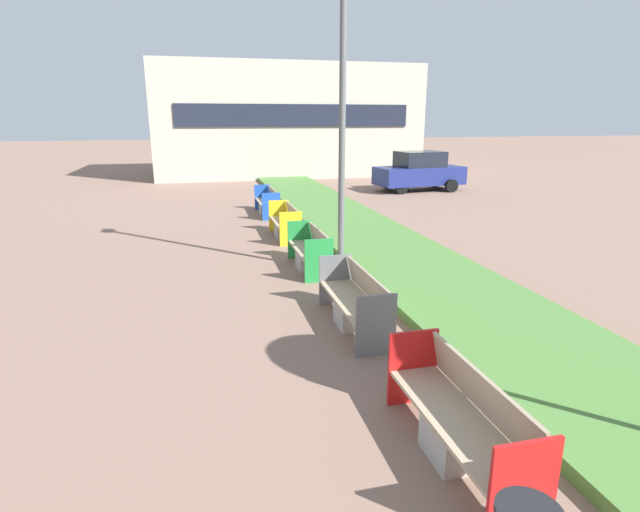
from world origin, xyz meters
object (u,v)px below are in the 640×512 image
bench_green_frame (310,253)px  parked_car_distant (419,172)px  bench_blue_frame (268,204)px  bench_yellow_frame (286,225)px  bench_grey_frame (355,305)px  bench_red_frame (459,425)px  street_lamp_post (342,100)px

bench_green_frame → parked_car_distant: (7.94, 11.46, 0.55)m
bench_blue_frame → bench_yellow_frame: bearing=-90.0°
bench_grey_frame → bench_yellow_frame: same height
bench_red_frame → street_lamp_post: street_lamp_post is taller
bench_red_frame → street_lamp_post: (0.61, 6.47, 3.36)m
bench_red_frame → street_lamp_post: bearing=84.6°
street_lamp_post → bench_yellow_frame: bearing=99.5°
bench_red_frame → bench_grey_frame: same height
street_lamp_post → parked_car_distant: (7.32, 11.85, -2.81)m
bench_grey_frame → parked_car_distant: 16.84m
bench_grey_frame → parked_car_distant: size_ratio=0.51×
bench_red_frame → parked_car_distant: (7.93, 18.32, 0.54)m
bench_grey_frame → bench_yellow_frame: 6.65m
bench_yellow_frame → bench_grey_frame: bearing=-90.0°
bench_red_frame → parked_car_distant: parked_car_distant is taller
bench_grey_frame → street_lamp_post: (0.61, 3.00, 3.36)m
bench_green_frame → bench_yellow_frame: bearing=90.0°
bench_green_frame → bench_blue_frame: same height
bench_red_frame → bench_green_frame: size_ratio=1.08×
bench_red_frame → bench_blue_frame: bearing=90.0°
bench_grey_frame → bench_green_frame: bearing=90.0°
bench_green_frame → bench_red_frame: bearing=-90.0°
bench_grey_frame → bench_blue_frame: size_ratio=1.00×
bench_green_frame → street_lamp_post: (0.61, -0.39, 3.36)m
street_lamp_post → parked_car_distant: street_lamp_post is taller
bench_green_frame → street_lamp_post: 3.44m
bench_grey_frame → bench_blue_frame: bearing=90.0°
bench_grey_frame → bench_yellow_frame: size_ratio=1.08×
bench_grey_frame → bench_green_frame: 3.39m
street_lamp_post → parked_car_distant: size_ratio=1.53×
bench_red_frame → street_lamp_post: size_ratio=0.33×
bench_grey_frame → parked_car_distant: parked_car_distant is taller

